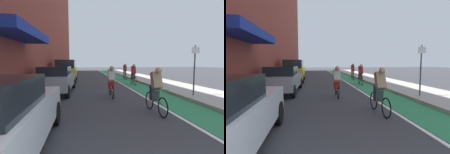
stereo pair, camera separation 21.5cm
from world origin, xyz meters
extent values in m
plane|color=#38383D|center=(0.00, 15.05, 0.00)|extent=(83.84, 83.84, 0.00)
cube|color=#2D8451|center=(2.89, 17.05, 0.00)|extent=(1.60, 38.11, 0.00)
cube|color=white|center=(1.99, 17.05, 0.00)|extent=(0.12, 38.11, 0.00)
cube|color=#A8A59E|center=(5.24, 17.05, 0.07)|extent=(3.08, 38.11, 0.14)
cube|color=navy|center=(-3.44, 6.85, 2.90)|extent=(1.20, 4.40, 0.36)
cylinder|color=black|center=(-1.87, 4.45, 0.33)|extent=(0.23, 0.66, 0.66)
cube|color=#9EA0A8|center=(-2.64, 9.78, 0.68)|extent=(1.92, 4.45, 0.70)
cube|color=black|center=(-2.65, 9.56, 1.26)|extent=(1.63, 1.90, 0.55)
cylinder|color=black|center=(-3.41, 11.46, 0.33)|extent=(0.24, 0.67, 0.66)
cylinder|color=black|center=(-1.78, 11.41, 0.33)|extent=(0.24, 0.67, 0.66)
cylinder|color=black|center=(-3.51, 8.16, 0.33)|extent=(0.24, 0.67, 0.66)
cylinder|color=black|center=(-1.88, 8.11, 0.33)|extent=(0.24, 0.67, 0.66)
cube|color=yellow|center=(-2.64, 15.72, 0.80)|extent=(1.83, 4.66, 0.95)
cube|color=black|center=(-2.64, 15.48, 1.60)|extent=(1.59, 2.80, 0.75)
cylinder|color=black|center=(-3.47, 17.48, 0.33)|extent=(0.23, 0.66, 0.66)
cylinder|color=black|center=(-1.85, 17.49, 0.33)|extent=(0.23, 0.66, 0.66)
cylinder|color=black|center=(-3.44, 13.94, 0.33)|extent=(0.23, 0.66, 0.66)
cylinder|color=black|center=(-1.82, 13.95, 0.33)|extent=(0.23, 0.66, 0.66)
torus|color=black|center=(1.42, 4.54, 0.33)|extent=(0.06, 0.66, 0.66)
torus|color=black|center=(1.39, 5.59, 0.33)|extent=(0.06, 0.66, 0.66)
cylinder|color=#338C3F|center=(1.40, 5.07, 0.55)|extent=(0.08, 0.96, 0.33)
cylinder|color=#338C3F|center=(1.40, 5.25, 0.63)|extent=(0.04, 0.12, 0.55)
cylinder|color=#338C3F|center=(1.42, 4.62, 0.88)|extent=(0.48, 0.04, 0.02)
cube|color=#333842|center=(1.40, 5.17, 0.70)|extent=(0.29, 0.25, 0.56)
cube|color=tan|center=(1.41, 5.04, 1.16)|extent=(0.33, 0.41, 0.60)
sphere|color=tan|center=(1.41, 4.89, 1.50)|extent=(0.22, 0.22, 0.22)
torus|color=black|center=(0.31, 7.51, 0.31)|extent=(0.05, 0.62, 0.62)
torus|color=black|center=(0.32, 8.56, 0.31)|extent=(0.05, 0.62, 0.62)
cylinder|color=gold|center=(0.31, 8.04, 0.53)|extent=(0.05, 0.96, 0.33)
cylinder|color=gold|center=(0.32, 8.22, 0.61)|extent=(0.04, 0.12, 0.55)
cylinder|color=gold|center=(0.31, 7.59, 0.86)|extent=(0.48, 0.03, 0.02)
cube|color=maroon|center=(0.32, 8.14, 0.68)|extent=(0.28, 0.24, 0.56)
cube|color=beige|center=(0.31, 8.01, 1.14)|extent=(0.33, 0.40, 0.60)
sphere|color=tan|center=(0.31, 7.86, 1.48)|extent=(0.22, 0.22, 0.22)
cube|color=tan|center=(0.32, 8.14, 1.16)|extent=(0.26, 0.28, 0.39)
torus|color=black|center=(2.77, 12.00, 0.34)|extent=(0.06, 0.68, 0.68)
torus|color=black|center=(2.81, 13.05, 0.34)|extent=(0.06, 0.68, 0.68)
cylinder|color=red|center=(2.79, 12.53, 0.56)|extent=(0.07, 0.96, 0.33)
cylinder|color=red|center=(2.80, 12.71, 0.64)|extent=(0.04, 0.12, 0.55)
cylinder|color=red|center=(2.78, 12.08, 0.89)|extent=(0.48, 0.04, 0.02)
cube|color=#333842|center=(2.80, 12.63, 0.71)|extent=(0.29, 0.25, 0.56)
cube|color=maroon|center=(2.79, 12.50, 1.17)|extent=(0.33, 0.41, 0.60)
sphere|color=tan|center=(2.79, 12.35, 1.51)|extent=(0.22, 0.22, 0.22)
cube|color=#333842|center=(2.80, 12.63, 1.19)|extent=(0.27, 0.28, 0.39)
torus|color=black|center=(3.04, 16.03, 0.34)|extent=(0.09, 0.69, 0.69)
torus|color=black|center=(3.12, 17.07, 0.34)|extent=(0.09, 0.69, 0.69)
cylinder|color=#1966A5|center=(3.08, 16.55, 0.56)|extent=(0.11, 0.96, 0.33)
cylinder|color=#1966A5|center=(3.09, 16.73, 0.64)|extent=(0.04, 0.12, 0.55)
cylinder|color=#1966A5|center=(3.04, 16.11, 0.89)|extent=(0.48, 0.06, 0.02)
cube|color=tan|center=(3.08, 16.66, 0.71)|extent=(0.30, 0.26, 0.56)
cube|color=maroon|center=(3.07, 16.53, 1.17)|extent=(0.35, 0.42, 0.60)
sphere|color=tan|center=(3.06, 16.37, 1.51)|extent=(0.22, 0.22, 0.22)
cube|color=#333842|center=(3.08, 16.65, 1.19)|extent=(0.28, 0.29, 0.39)
cylinder|color=#4C4C51|center=(4.29, 7.13, 1.37)|extent=(0.07, 0.07, 2.46)
cube|color=silver|center=(4.29, 7.11, 2.35)|extent=(0.44, 0.03, 0.30)
camera|label=1|loc=(-1.04, -0.49, 1.78)|focal=27.53mm
camera|label=2|loc=(-0.83, -0.53, 1.78)|focal=27.53mm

